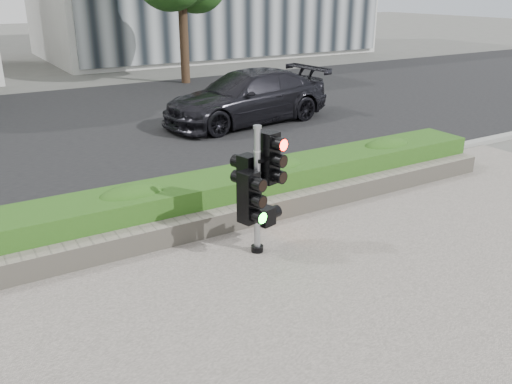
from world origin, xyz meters
The scene contains 7 objects.
ground centered at (0.00, 0.00, 0.00)m, with size 120.00×120.00×0.00m, color #51514C.
road centered at (0.00, 10.00, 0.01)m, with size 60.00×13.00×0.02m, color black.
curb centered at (0.00, 3.15, 0.06)m, with size 60.00×0.25×0.12m, color gray.
stone_wall centered at (0.00, 1.90, 0.20)m, with size 12.00×0.32×0.34m, color gray.
hedge centered at (0.00, 2.55, 0.37)m, with size 12.00×1.00×0.68m, color #498B2B.
traffic_signal centered at (0.15, 1.00, 1.10)m, with size 0.70×0.59×1.93m.
car_dark centered at (4.15, 8.19, 0.76)m, with size 2.07×5.10×1.48m, color black.
Camera 1 is at (-3.63, -5.25, 3.75)m, focal length 38.00 mm.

